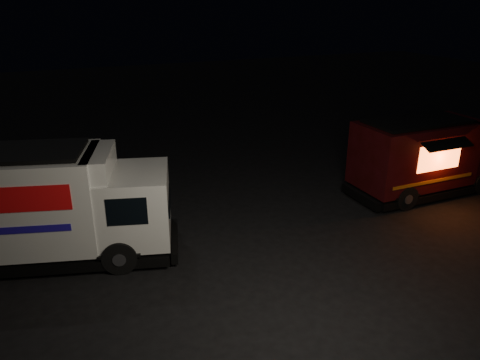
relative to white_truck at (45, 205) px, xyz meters
name	(u,v)px	position (x,y,z in m)	size (l,w,h in m)	color
ground	(251,259)	(5.04, -2.32, -1.57)	(80.00, 80.00, 0.00)	black
white_truck	(45,205)	(0.00, 0.00, 0.00)	(6.94, 2.37, 3.15)	silver
red_truck	(430,155)	(13.01, -0.46, -0.17)	(6.02, 2.22, 2.80)	#35090E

